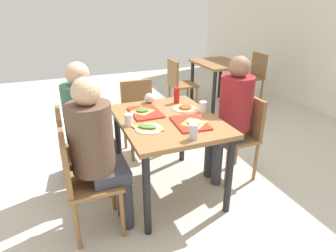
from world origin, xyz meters
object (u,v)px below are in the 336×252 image
(pizza_slice_d, at_px, (147,127))
(plastic_cup_a, at_px, (203,107))
(main_table, at_px, (168,129))
(tray_red_far, at_px, (190,123))
(pizza_slice_c, at_px, (186,107))
(chair_near_right, at_px, (82,178))
(person_in_red, at_px, (87,120))
(chair_near_left, at_px, (75,147))
(person_in_brown_jacket, at_px, (97,146))
(condiment_bottle, at_px, (177,95))
(handbag, at_px, (74,163))
(tray_red_near, at_px, (146,112))
(paper_plate_near_edge, at_px, (149,129))
(pizza_slice_b, at_px, (194,122))
(chair_far_side, at_px, (242,131))
(soda_can, at_px, (193,132))
(background_chair_near, at_px, (178,82))
(plastic_cup_b, at_px, (129,120))
(foil_bundle, at_px, (149,98))
(background_chair_far, at_px, (253,74))
(background_table, at_px, (218,70))
(pizza_slice_a, at_px, (143,110))
(person_far_side, at_px, (232,110))
(paper_plate_center, at_px, (184,108))

(pizza_slice_d, xyz_separation_m, plastic_cup_a, (-0.18, 0.60, 0.03))
(main_table, xyz_separation_m, plastic_cup_a, (-0.03, 0.36, 0.15))
(tray_red_far, distance_m, pizza_slice_c, 0.37)
(chair_near_right, height_order, person_in_red, person_in_red)
(chair_near_left, xyz_separation_m, person_in_brown_jacket, (0.54, 0.14, 0.25))
(condiment_bottle, relative_size, handbag, 0.50)
(tray_red_near, distance_m, paper_plate_near_edge, 0.36)
(paper_plate_near_edge, bearing_deg, pizza_slice_b, 81.63)
(person_in_brown_jacket, bearing_deg, person_in_red, 180.00)
(tray_red_near, xyz_separation_m, pizza_slice_b, (0.41, 0.30, 0.02))
(chair_far_side, xyz_separation_m, soda_can, (0.46, -0.79, 0.32))
(paper_plate_near_edge, distance_m, background_chair_near, 2.48)
(plastic_cup_b, bearing_deg, background_chair_near, 146.47)
(foil_bundle, bearing_deg, pizza_slice_b, 13.88)
(soda_can, distance_m, handbag, 1.54)
(person_in_red, relative_size, background_chair_far, 1.48)
(chair_near_left, distance_m, background_table, 3.05)
(chair_far_side, height_order, person_in_red, person_in_red)
(background_chair_far, bearing_deg, chair_far_side, -39.37)
(plastic_cup_a, distance_m, condiment_bottle, 0.35)
(pizza_slice_c, relative_size, handbag, 0.78)
(pizza_slice_a, bearing_deg, person_far_side, 75.69)
(chair_near_left, height_order, person_in_brown_jacket, person_in_brown_jacket)
(pizza_slice_a, xyz_separation_m, foil_bundle, (-0.25, 0.15, 0.03))
(chair_far_side, bearing_deg, background_chair_near, 175.35)
(soda_can, xyz_separation_m, background_chair_far, (-2.45, 2.42, -0.32))
(main_table, bearing_deg, paper_plate_near_edge, -55.20)
(foil_bundle, bearing_deg, pizza_slice_d, -19.82)
(chair_near_right, bearing_deg, tray_red_far, 94.96)
(paper_plate_center, relative_size, soda_can, 1.80)
(pizza_slice_a, xyz_separation_m, background_chair_near, (-1.77, 1.14, -0.29))
(tray_red_far, xyz_separation_m, plastic_cup_b, (-0.16, -0.49, 0.04))
(pizza_slice_d, bearing_deg, paper_plate_center, 123.39)
(condiment_bottle, distance_m, background_chair_far, 2.76)
(tray_red_near, bearing_deg, person_in_red, -98.90)
(person_far_side, xyz_separation_m, background_chair_far, (-1.99, 1.77, -0.25))
(main_table, xyz_separation_m, person_far_side, (-0.00, 0.67, 0.09))
(chair_far_side, relative_size, soda_can, 7.04)
(main_table, bearing_deg, person_in_red, -112.07)
(person_in_red, relative_size, paper_plate_center, 5.77)
(chair_near_left, height_order, person_far_side, person_far_side)
(chair_far_side, distance_m, handbag, 1.79)
(paper_plate_near_edge, bearing_deg, chair_far_side, 98.87)
(chair_near_left, distance_m, pizza_slice_b, 1.11)
(person_far_side, bearing_deg, foil_bundle, -123.75)
(person_in_red, distance_m, tray_red_near, 0.53)
(pizza_slice_c, relative_size, condiment_bottle, 1.56)
(person_far_side, xyz_separation_m, paper_plate_center, (-0.16, -0.44, 0.02))
(tray_red_near, bearing_deg, person_in_brown_jacket, -48.43)
(tray_red_far, distance_m, plastic_cup_b, 0.52)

